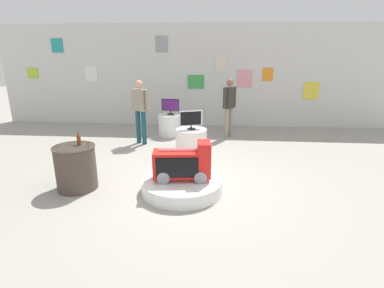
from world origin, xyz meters
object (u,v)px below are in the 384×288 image
tv_on_left_rear (191,119)px  bottle_on_side_table (79,140)px  main_display_pedestal (182,185)px  tv_on_center_rear (170,106)px  display_pedestal_center_rear (171,125)px  novelty_firetruck_tv (183,165)px  shopper_browsing_rear (140,107)px  side_table_round (76,167)px  display_pedestal_left_rear (191,142)px  shopper_browsing_near_truck (229,103)px

tv_on_left_rear → bottle_on_side_table: (-1.81, -1.91, 0.02)m
main_display_pedestal → tv_on_center_rear: (-0.75, 3.65, 0.76)m
tv_on_left_rear → display_pedestal_center_rear: bearing=113.9°
novelty_firetruck_tv → shopper_browsing_rear: size_ratio=0.61×
side_table_round → tv_on_left_rear: bearing=46.7°
novelty_firetruck_tv → display_pedestal_left_rear: novelty_firetruck_tv is taller
main_display_pedestal → tv_on_center_rear: 3.80m
shopper_browsing_near_truck → shopper_browsing_rear: 2.49m
shopper_browsing_near_truck → shopper_browsing_rear: bearing=-159.5°
display_pedestal_center_rear → shopper_browsing_rear: bearing=-127.3°
novelty_firetruck_tv → tv_on_left_rear: 2.02m
main_display_pedestal → novelty_firetruck_tv: 0.39m
tv_on_center_rear → shopper_browsing_rear: shopper_browsing_rear is taller
tv_on_left_rear → bottle_on_side_table: tv_on_left_rear is taller
side_table_round → shopper_browsing_rear: bearing=80.2°
novelty_firetruck_tv → display_pedestal_center_rear: 3.75m
main_display_pedestal → display_pedestal_left_rear: 2.00m
side_table_round → bottle_on_side_table: bottle_on_side_table is taller
display_pedestal_left_rear → novelty_firetruck_tv: bearing=-89.3°
display_pedestal_center_rear → tv_on_center_rear: bearing=-84.8°
bottle_on_side_table → shopper_browsing_rear: size_ratio=0.14×
main_display_pedestal → display_pedestal_left_rear: bearing=90.2°
main_display_pedestal → tv_on_left_rear: (-0.01, 1.99, 0.75)m
shopper_browsing_near_truck → bottle_on_side_table: bearing=-127.5°
bottle_on_side_table → display_pedestal_center_rear: bearing=73.3°
main_display_pedestal → tv_on_left_rear: bearing=90.2°
novelty_firetruck_tv → side_table_round: (-1.91, -0.01, -0.11)m
novelty_firetruck_tv → display_pedestal_left_rear: bearing=90.7°
tv_on_left_rear → shopper_browsing_near_truck: 1.93m
novelty_firetruck_tv → shopper_browsing_rear: bearing=117.0°
tv_on_center_rear → display_pedestal_left_rear: bearing=-66.0°
tv_on_left_rear → main_display_pedestal: bearing=-89.8°
main_display_pedestal → novelty_firetruck_tv: bearing=-12.8°
display_pedestal_left_rear → bottle_on_side_table: 2.70m
novelty_firetruck_tv → display_pedestal_center_rear: size_ratio=1.42×
display_pedestal_center_rear → side_table_round: (-1.14, -3.67, 0.09)m
tv_on_left_rear → display_pedestal_left_rear: bearing=70.8°
novelty_firetruck_tv → tv_on_left_rear: bearing=90.8°
tv_on_left_rear → display_pedestal_center_rear: tv_on_left_rear is taller
novelty_firetruck_tv → side_table_round: bearing=-179.7°
tv_on_center_rear → shopper_browsing_near_truck: size_ratio=0.31×
novelty_firetruck_tv → tv_on_left_rear: tv_on_left_rear is taller
main_display_pedestal → display_pedestal_left_rear: size_ratio=1.94×
tv_on_center_rear → side_table_round: (-1.14, -3.67, -0.47)m
tv_on_center_rear → side_table_round: tv_on_center_rear is taller
display_pedestal_left_rear → tv_on_left_rear: tv_on_left_rear is taller
display_pedestal_center_rear → side_table_round: bearing=-107.3°
novelty_firetruck_tv → tv_on_center_rear: bearing=101.8°
bottle_on_side_table → tv_on_center_rear: bearing=73.3°
shopper_browsing_rear → tv_on_left_rear: bearing=-30.1°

